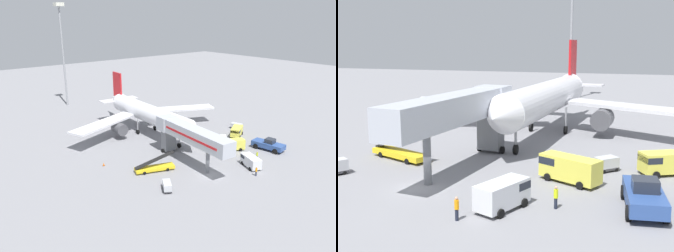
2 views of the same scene
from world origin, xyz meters
The scene contains 15 objects.
ground_plane centered at (0.00, 0.00, 0.00)m, with size 300.00×300.00×0.00m, color gray.
airplane_at_gate centered at (5.04, 25.72, 4.79)m, with size 39.28×37.10×12.61m.
jet_bridge centered at (0.81, 6.80, 5.59)m, with size 5.09×20.00×7.41m.
pushback_tug centered at (18.11, 0.69, 1.16)m, with size 3.60×7.00×2.51m.
belt_loader_truck centered at (-6.58, 7.64, 0.78)m, with size 7.50×4.27×3.39m.
service_van_near_center centered at (8.31, -2.27, 1.21)m, with size 3.38×4.82×2.13m.
service_van_rear_right centered at (19.64, 10.53, 1.22)m, with size 4.94×3.96×2.13m.
service_van_near_right centered at (11.66, 5.50, 1.33)m, with size 5.81×4.07×2.34m.
baggage_cart_mid_center centered at (23.96, 14.16, 0.75)m, with size 2.17×2.97×1.34m.
baggage_cart_outer_right centered at (-9.46, 0.58, 0.80)m, with size 2.53×2.97×1.44m.
baggage_cart_far_center centered at (14.50, 10.02, 0.77)m, with size 2.44×2.46×1.38m.
ground_crew_worker_foreground centered at (11.96, -1.02, 0.92)m, with size 0.33×0.33×1.74m.
ground_crew_worker_midground centered at (5.96, -5.35, 0.92)m, with size 0.44×0.44×1.73m.
safety_cone_alpha centered at (-12.63, 15.51, 0.30)m, with size 0.40×0.40×0.61m.
apron_light_mast centered at (1.36, 62.84, 20.46)m, with size 2.40×2.40×30.26m.
Camera 1 is at (-41.33, -38.38, 27.32)m, focal length 37.17 mm.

